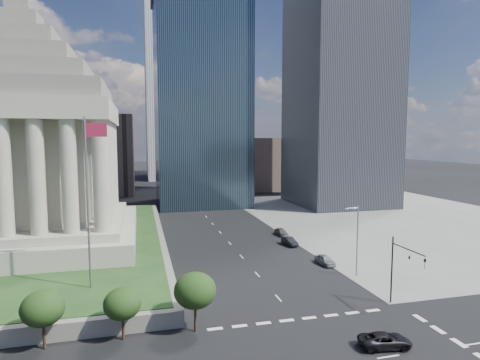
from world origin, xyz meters
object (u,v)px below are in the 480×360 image
object	(u,v)px
flagpole	(89,193)
parked_sedan_mid	(290,241)
street_lamp_north	(356,237)
parked_sedan_near	(325,260)
war_memorial	(25,127)
pickup_truck	(385,340)
parked_sedan_far	(281,232)
traffic_signal_ne	(402,264)

from	to	relation	value
flagpole	parked_sedan_mid	xyz separation A→B (m)	(32.17, 18.92, -12.40)
flagpole	street_lamp_north	distance (m)	35.95
parked_sedan_mid	parked_sedan_near	bearing A→B (deg)	-90.48
war_memorial	pickup_truck	bearing A→B (deg)	-46.26
parked_sedan_near	parked_sedan_far	size ratio (longest dim) A/B	1.00
street_lamp_north	war_memorial	bearing A→B (deg)	154.08
parked_sedan_far	traffic_signal_ne	bearing A→B (deg)	-90.37
war_memorial	parked_sedan_near	xyz separation A→B (m)	(45.50, -17.23, -20.67)
pickup_truck	parked_sedan_far	world-z (taller)	parked_sedan_far
flagpole	parked_sedan_near	bearing A→B (deg)	11.48
flagpole	parked_sedan_far	bearing A→B (deg)	38.51
flagpole	traffic_signal_ne	xyz separation A→B (m)	(34.33, -10.30, -7.86)
parked_sedan_mid	flagpole	bearing A→B (deg)	-155.46
pickup_truck	parked_sedan_mid	world-z (taller)	parked_sedan_mid
flagpole	street_lamp_north	world-z (taller)	flagpole
traffic_signal_ne	street_lamp_north	xyz separation A→B (m)	(0.83, 11.30, 0.41)
traffic_signal_ne	pickup_truck	world-z (taller)	traffic_signal_ne
traffic_signal_ne	parked_sedan_near	xyz separation A→B (m)	(-1.00, 17.08, -4.52)
war_memorial	traffic_signal_ne	xyz separation A→B (m)	(46.50, -34.30, -16.15)
parked_sedan_near	parked_sedan_far	distance (m)	19.75
war_memorial	street_lamp_north	size ratio (longest dim) A/B	3.90
war_memorial	pickup_truck	world-z (taller)	war_memorial
street_lamp_north	flagpole	bearing A→B (deg)	-178.37
parked_sedan_far	street_lamp_north	bearing A→B (deg)	-87.83
pickup_truck	parked_sedan_far	size ratio (longest dim) A/B	1.14
parked_sedan_far	flagpole	bearing A→B (deg)	-143.41
war_memorial	flagpole	world-z (taller)	war_memorial
traffic_signal_ne	parked_sedan_mid	bearing A→B (deg)	94.22
street_lamp_north	parked_sedan_mid	bearing A→B (deg)	99.46
parked_sedan_mid	parked_sedan_far	xyz separation A→B (m)	(1.16, 7.60, 0.02)
war_memorial	street_lamp_north	world-z (taller)	war_memorial
street_lamp_north	parked_sedan_far	world-z (taller)	street_lamp_north
parked_sedan_mid	parked_sedan_far	bearing A→B (deg)	75.43
war_memorial	parked_sedan_near	size ratio (longest dim) A/B	9.05
street_lamp_north	parked_sedan_mid	xyz separation A→B (m)	(-2.98, 17.92, -4.95)
flagpole	parked_sedan_far	xyz separation A→B (m)	(33.33, 26.52, -12.38)
war_memorial	traffic_signal_ne	distance (m)	60.00
street_lamp_north	parked_sedan_far	xyz separation A→B (m)	(-1.83, 25.52, -4.93)
traffic_signal_ne	war_memorial	bearing A→B (deg)	143.58
street_lamp_north	pickup_truck	world-z (taller)	street_lamp_north
war_memorial	parked_sedan_mid	xyz separation A→B (m)	(44.34, -5.08, -20.69)
parked_sedan_near	parked_sedan_far	world-z (taller)	parked_sedan_near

